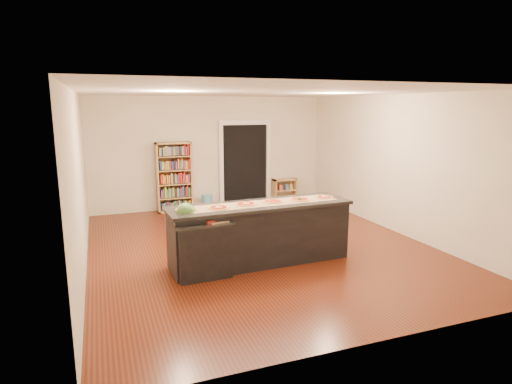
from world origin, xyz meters
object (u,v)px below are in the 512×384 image
object	(u,v)px
side_counter	(202,248)
low_shelf	(284,190)
waste_bin	(207,202)
kitchen_island	(260,233)
bookshelf	(174,177)
watermelon	(186,212)

from	to	relation	value
side_counter	low_shelf	size ratio (longest dim) A/B	1.37
side_counter	waste_bin	size ratio (longest dim) A/B	2.26
kitchen_island	waste_bin	bearing A→B (deg)	86.80
bookshelf	watermelon	size ratio (longest dim) A/B	6.03
kitchen_island	bookshelf	xyz separation A→B (m)	(-0.71, 4.04, 0.35)
bookshelf	waste_bin	world-z (taller)	bookshelf
kitchen_island	watermelon	distance (m)	1.36
kitchen_island	waste_bin	xyz separation A→B (m)	(0.06, 3.91, -0.31)
side_counter	waste_bin	distance (m)	4.28
bookshelf	low_shelf	xyz separation A→B (m)	(2.97, 0.02, -0.54)
kitchen_island	low_shelf	distance (m)	4.64
low_shelf	waste_bin	xyz separation A→B (m)	(-2.19, -0.14, -0.13)
bookshelf	side_counter	bearing A→B (deg)	-94.44
kitchen_island	low_shelf	bearing A→B (deg)	58.60
waste_bin	watermelon	size ratio (longest dim) A/B	1.36
kitchen_island	side_counter	xyz separation A→B (m)	(-1.04, -0.22, -0.07)
bookshelf	waste_bin	bearing A→B (deg)	-9.27
side_counter	watermelon	size ratio (longest dim) A/B	3.07
side_counter	watermelon	distance (m)	0.61
bookshelf	kitchen_island	bearing A→B (deg)	-80.01
waste_bin	watermelon	bearing A→B (deg)	-107.93
kitchen_island	waste_bin	size ratio (longest dim) A/B	7.90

